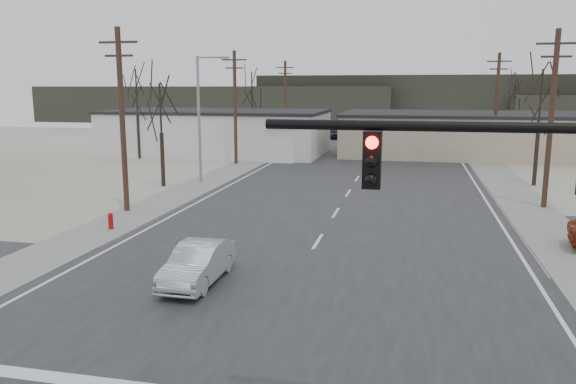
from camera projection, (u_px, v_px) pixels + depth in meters
name	position (u px, v px, depth m)	size (l,w,h in m)	color
ground	(275.00, 311.00, 17.47)	(140.00, 140.00, 0.00)	silver
main_road	(338.00, 209.00, 31.86)	(18.00, 110.00, 0.05)	#252528
cross_road	(275.00, 310.00, 17.47)	(90.00, 10.00, 0.04)	#252528
sidewalk_left	(196.00, 187.00, 38.91)	(3.00, 90.00, 0.06)	gray
sidewalk_right	(521.00, 200.00, 34.39)	(3.00, 90.00, 0.06)	gray
fire_hydrant	(111.00, 221.00, 27.24)	(0.24, 0.24, 0.87)	#A50C0C
building_left_far	(218.00, 132.00, 58.85)	(22.30, 12.30, 4.50)	silver
building_right_far	(473.00, 134.00, 57.16)	(26.30, 14.30, 4.30)	#BBA88F
upole_left_b	(122.00, 118.00, 30.47)	(2.20, 0.30, 10.00)	#4B3023
upole_left_c	(235.00, 106.00, 49.66)	(2.20, 0.30, 10.00)	#4B3023
upole_left_d	(285.00, 101.00, 68.85)	(2.20, 0.30, 10.00)	#4B3023
upole_right_a	(551.00, 117.00, 31.33)	(2.20, 0.30, 10.00)	#4B3023
upole_right_b	(496.00, 105.00, 52.43)	(2.20, 0.30, 10.00)	#4B3023
streetlight_main	(201.00, 112.00, 39.95)	(2.40, 0.25, 9.00)	gray
tree_left_near	(161.00, 111.00, 38.47)	(3.30, 3.30, 7.35)	#30221D
tree_right_mid	(541.00, 101.00, 38.66)	(3.74, 3.74, 8.33)	#30221D
tree_left_far	(252.00, 92.00, 63.44)	(3.96, 3.96, 8.82)	#30221D
tree_right_far	(514.00, 99.00, 63.14)	(3.52, 3.52, 7.84)	#30221D
tree_left_mid	(137.00, 93.00, 53.63)	(3.96, 3.96, 8.82)	#30221D
hill_left	(215.00, 104.00, 112.56)	(70.00, 18.00, 7.00)	#333026
hill_center	(474.00, 100.00, 105.55)	(80.00, 18.00, 9.00)	#333026
sedan_crossing	(198.00, 263.00, 19.74)	(1.48, 4.24, 1.40)	#9DA3A7
car_far_a	(427.00, 141.00, 64.38)	(2.17, 5.33, 1.55)	black
car_far_b	(335.00, 133.00, 75.51)	(1.71, 4.25, 1.45)	black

